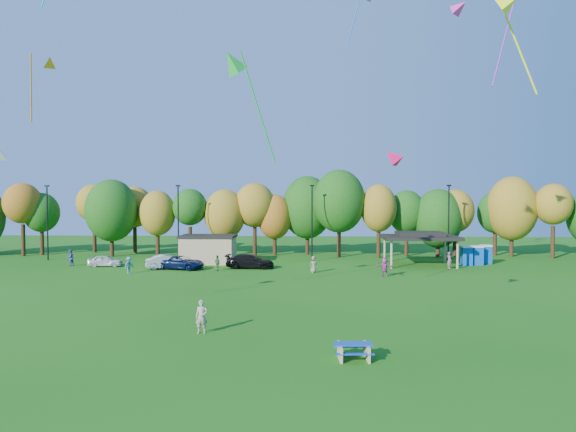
{
  "coord_description": "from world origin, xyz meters",
  "views": [
    {
      "loc": [
        1.67,
        -20.68,
        7.58
      ],
      "look_at": [
        0.56,
        6.0,
        6.62
      ],
      "focal_mm": 32.0,
      "sensor_mm": 36.0,
      "label": 1
    }
  ],
  "objects_px": {
    "kite_flyer": "(202,317)",
    "car_b": "(168,262)",
    "picnic_table": "(353,350)",
    "car_a": "(105,261)",
    "car_c": "(181,263)",
    "porta_potties": "(477,255)",
    "car_d": "(250,261)"
  },
  "relations": [
    {
      "from": "car_c",
      "to": "car_d",
      "type": "xyz_separation_m",
      "value": [
        7.22,
        1.03,
        0.05
      ]
    },
    {
      "from": "picnic_table",
      "to": "kite_flyer",
      "type": "distance_m",
      "value": 9.14
    },
    {
      "from": "kite_flyer",
      "to": "car_b",
      "type": "height_order",
      "value": "kite_flyer"
    },
    {
      "from": "porta_potties",
      "to": "car_b",
      "type": "height_order",
      "value": "porta_potties"
    },
    {
      "from": "picnic_table",
      "to": "car_b",
      "type": "xyz_separation_m",
      "value": [
        -17.13,
        29.89,
        0.31
      ]
    },
    {
      "from": "picnic_table",
      "to": "car_c",
      "type": "bearing_deg",
      "value": 114.69
    },
    {
      "from": "picnic_table",
      "to": "car_a",
      "type": "xyz_separation_m",
      "value": [
        -24.49,
        31.42,
        0.19
      ]
    },
    {
      "from": "car_a",
      "to": "car_b",
      "type": "height_order",
      "value": "car_b"
    },
    {
      "from": "car_b",
      "to": "car_d",
      "type": "xyz_separation_m",
      "value": [
        8.71,
        0.76,
        -0.0
      ]
    },
    {
      "from": "porta_potties",
      "to": "kite_flyer",
      "type": "height_order",
      "value": "porta_potties"
    },
    {
      "from": "car_c",
      "to": "car_b",
      "type": "bearing_deg",
      "value": 93.96
    },
    {
      "from": "car_d",
      "to": "porta_potties",
      "type": "bearing_deg",
      "value": -78.66
    },
    {
      "from": "car_a",
      "to": "car_d",
      "type": "height_order",
      "value": "car_d"
    },
    {
      "from": "picnic_table",
      "to": "car_c",
      "type": "distance_m",
      "value": 33.5
    },
    {
      "from": "car_b",
      "to": "car_c",
      "type": "relative_size",
      "value": 0.91
    },
    {
      "from": "picnic_table",
      "to": "car_c",
      "type": "height_order",
      "value": "car_c"
    },
    {
      "from": "porta_potties",
      "to": "car_c",
      "type": "xyz_separation_m",
      "value": [
        -32.48,
        -5.03,
        -0.4
      ]
    },
    {
      "from": "porta_potties",
      "to": "car_d",
      "type": "bearing_deg",
      "value": -170.99
    },
    {
      "from": "car_a",
      "to": "car_b",
      "type": "xyz_separation_m",
      "value": [
        7.36,
        -1.53,
        0.12
      ]
    },
    {
      "from": "picnic_table",
      "to": "car_d",
      "type": "bearing_deg",
      "value": 102.22
    },
    {
      "from": "kite_flyer",
      "to": "car_b",
      "type": "bearing_deg",
      "value": 104.54
    },
    {
      "from": "car_a",
      "to": "car_c",
      "type": "bearing_deg",
      "value": -106.3
    },
    {
      "from": "porta_potties",
      "to": "car_a",
      "type": "xyz_separation_m",
      "value": [
        -41.33,
        -3.24,
        -0.47
      ]
    },
    {
      "from": "kite_flyer",
      "to": "car_a",
      "type": "xyz_separation_m",
      "value": [
        -16.42,
        27.15,
        -0.3
      ]
    },
    {
      "from": "kite_flyer",
      "to": "car_c",
      "type": "height_order",
      "value": "kite_flyer"
    },
    {
      "from": "porta_potties",
      "to": "picnic_table",
      "type": "relative_size",
      "value": 2.04
    },
    {
      "from": "car_c",
      "to": "kite_flyer",
      "type": "bearing_deg",
      "value": -149.18
    },
    {
      "from": "porta_potties",
      "to": "picnic_table",
      "type": "height_order",
      "value": "porta_potties"
    },
    {
      "from": "picnic_table",
      "to": "kite_flyer",
      "type": "height_order",
      "value": "kite_flyer"
    },
    {
      "from": "porta_potties",
      "to": "car_d",
      "type": "height_order",
      "value": "porta_potties"
    },
    {
      "from": "picnic_table",
      "to": "car_c",
      "type": "relative_size",
      "value": 0.36
    },
    {
      "from": "porta_potties",
      "to": "picnic_table",
      "type": "bearing_deg",
      "value": -115.91
    }
  ]
}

